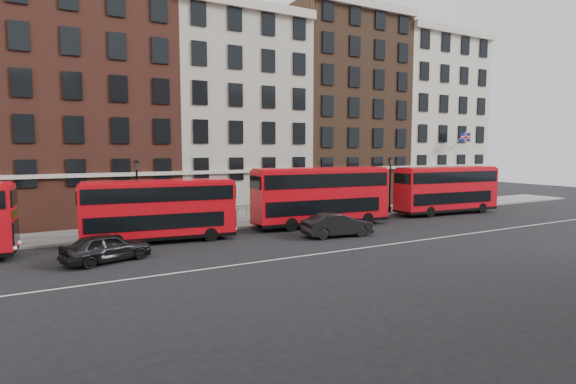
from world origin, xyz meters
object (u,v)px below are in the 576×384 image
car_rear (107,247)px  traffic_light (472,184)px  bus_c (321,195)px  bus_d (446,189)px  car_front (337,225)px  bus_b (159,209)px

car_rear → traffic_light: 38.00m
bus_c → traffic_light: 21.08m
bus_d → car_rear: bearing=-168.6°
bus_c → car_front: bus_c is taller
bus_c → bus_d: 14.24m
bus_d → traffic_light: size_ratio=3.31×
bus_d → car_front: size_ratio=2.15×
car_front → car_rear: bearing=96.4°
bus_b → car_front: (11.44, -4.12, -1.37)m
bus_b → bus_c: size_ratio=0.88×
bus_b → traffic_light: size_ratio=3.05×
car_front → traffic_light: bearing=-66.2°
bus_c → bus_b: bearing=-174.9°
bus_c → car_front: bearing=-102.1°
bus_b → bus_d: size_ratio=0.92×
bus_d → car_front: bus_d is taller
car_rear → bus_c: bearing=-93.1°
bus_b → car_front: size_ratio=1.98×
car_front → bus_b: bearing=77.4°
bus_b → car_front: bearing=-12.7°
bus_b → car_rear: (-3.78, -3.90, -1.40)m
traffic_light → bus_b: bearing=-175.7°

